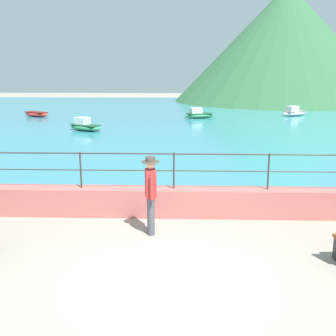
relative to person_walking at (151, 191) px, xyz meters
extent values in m
plane|color=gray|center=(0.48, -1.98, -0.98)|extent=(120.00, 120.00, 0.00)
cube|color=#BC605B|center=(0.48, 1.22, -0.63)|extent=(20.00, 0.56, 0.70)
cylinder|color=#383330|center=(-1.82, 1.22, 0.17)|extent=(0.04, 0.04, 0.90)
cylinder|color=#383330|center=(0.48, 1.22, 0.17)|extent=(0.04, 0.04, 0.90)
cylinder|color=#383330|center=(2.78, 1.22, 0.17)|extent=(0.04, 0.04, 0.90)
cylinder|color=#383330|center=(0.48, 1.22, 0.59)|extent=(18.40, 0.04, 0.04)
cylinder|color=#383330|center=(0.48, 1.22, 0.17)|extent=(18.40, 0.03, 0.03)
cube|color=teal|center=(0.48, 23.86, -0.95)|extent=(64.00, 44.32, 0.06)
cone|color=#33663D|center=(11.97, 40.24, 5.33)|extent=(24.45, 24.45, 12.62)
cylinder|color=#4C4C56|center=(-0.02, 0.09, -0.55)|extent=(0.15, 0.15, 0.86)
cylinder|color=#4C4C56|center=(0.02, -0.09, -0.55)|extent=(0.15, 0.15, 0.86)
cube|color=#B22D2D|center=(0.00, 0.00, 0.18)|extent=(0.28, 0.39, 0.60)
cylinder|color=#B22D2D|center=(-0.04, 0.24, 0.14)|extent=(0.09, 0.09, 0.52)
cylinder|color=#B22D2D|center=(0.04, -0.24, 0.14)|extent=(0.09, 0.09, 0.52)
sphere|color=beige|center=(0.00, 0.00, 0.61)|extent=(0.22, 0.22, 0.22)
cylinder|color=#4C4238|center=(0.00, 0.00, 0.66)|extent=(0.38, 0.38, 0.02)
cylinder|color=#4C4238|center=(0.00, 0.00, 0.72)|extent=(0.20, 0.20, 0.10)
ellipsoid|color=red|center=(-10.53, 23.24, -0.74)|extent=(2.44, 1.95, 0.36)
cube|color=maroon|center=(-10.53, 23.24, -0.59)|extent=(1.97, 1.60, 0.06)
ellipsoid|color=#338C59|center=(1.91, 22.62, -0.74)|extent=(2.46, 1.55, 0.36)
cube|color=#1C4D31|center=(1.91, 22.62, -0.59)|extent=(1.99, 1.29, 0.06)
cube|color=silver|center=(1.67, 22.54, -0.36)|extent=(0.95, 0.84, 0.40)
ellipsoid|color=white|center=(9.43, 24.52, -0.74)|extent=(2.44, 1.96, 0.36)
cube|color=gray|center=(9.43, 24.52, -0.59)|extent=(1.97, 1.60, 0.06)
cube|color=silver|center=(9.21, 24.40, -0.36)|extent=(1.01, 0.95, 0.40)
ellipsoid|color=#338C59|center=(-5.03, 15.74, -0.74)|extent=(2.42, 2.00, 0.36)
cube|color=#1C4D31|center=(-5.03, 15.74, -0.59)|extent=(1.96, 1.64, 0.06)
cube|color=silver|center=(-5.24, 15.87, -0.36)|extent=(1.01, 0.96, 0.40)
camera|label=1|loc=(0.68, -8.81, 2.58)|focal=45.09mm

